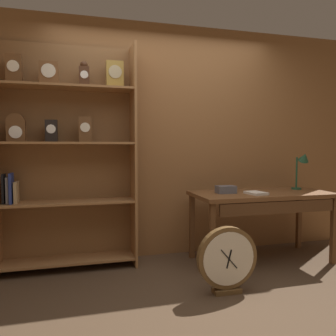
# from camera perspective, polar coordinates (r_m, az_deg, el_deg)

# --- Properties ---
(ground_plane) EXTENTS (10.00, 10.00, 0.00)m
(ground_plane) POSITION_cam_1_polar(r_m,az_deg,el_deg) (2.86, 6.75, -22.12)
(ground_plane) COLOR #4C3826
(back_wood_panel) EXTENTS (4.80, 0.05, 2.60)m
(back_wood_panel) POSITION_cam_1_polar(r_m,az_deg,el_deg) (3.88, -0.76, 4.54)
(back_wood_panel) COLOR brown
(back_wood_panel) RESTS_ON ground
(bookshelf) EXTENTS (1.34, 0.34, 2.27)m
(bookshelf) POSITION_cam_1_polar(r_m,az_deg,el_deg) (3.56, -16.92, 2.56)
(bookshelf) COLOR #9E6B3D
(bookshelf) RESTS_ON ground
(workbench) EXTENTS (1.48, 0.68, 0.75)m
(workbench) POSITION_cam_1_polar(r_m,az_deg,el_deg) (3.78, 15.60, -5.18)
(workbench) COLOR brown
(workbench) RESTS_ON ground
(desk_lamp) EXTENTS (0.19, 0.19, 0.44)m
(desk_lamp) POSITION_cam_1_polar(r_m,az_deg,el_deg) (4.15, 21.60, 0.72)
(desk_lamp) COLOR #1E472D
(desk_lamp) RESTS_ON workbench
(toolbox_small) EXTENTS (0.20, 0.13, 0.08)m
(toolbox_small) POSITION_cam_1_polar(r_m,az_deg,el_deg) (3.64, 9.66, -3.56)
(toolbox_small) COLOR #595960
(toolbox_small) RESTS_ON workbench
(open_repair_manual) EXTENTS (0.19, 0.24, 0.02)m
(open_repair_manual) POSITION_cam_1_polar(r_m,az_deg,el_deg) (3.62, 14.54, -4.08)
(open_repair_manual) COLOR silver
(open_repair_manual) RESTS_ON workbench
(round_clock_large) EXTENTS (0.53, 0.11, 0.57)m
(round_clock_large) POSITION_cam_1_polar(r_m,az_deg,el_deg) (3.01, 9.89, -14.87)
(round_clock_large) COLOR brown
(round_clock_large) RESTS_ON ground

